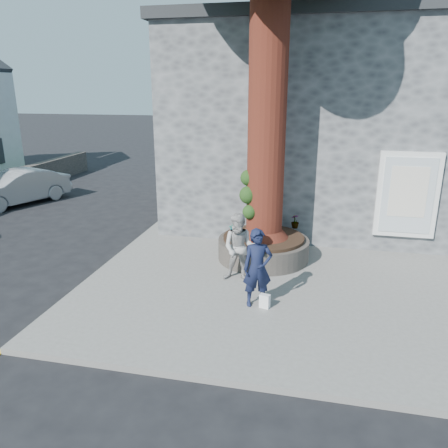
% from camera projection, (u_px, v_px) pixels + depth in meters
% --- Properties ---
extents(ground, '(120.00, 120.00, 0.00)m').
position_uv_depth(ground, '(215.00, 294.00, 9.57)').
color(ground, black).
rests_on(ground, ground).
extents(pavement, '(9.00, 8.00, 0.12)m').
position_uv_depth(pavement, '(287.00, 279.00, 10.17)').
color(pavement, slate).
rests_on(pavement, ground).
extents(yellow_line, '(0.10, 30.00, 0.01)m').
position_uv_depth(yellow_line, '(108.00, 265.00, 11.12)').
color(yellow_line, yellow).
rests_on(yellow_line, ground).
extents(stone_shop, '(10.30, 8.30, 6.30)m').
position_uv_depth(stone_shop, '(335.00, 123.00, 14.81)').
color(stone_shop, '#484A4D').
rests_on(stone_shop, ground).
extents(planter, '(2.30, 2.30, 0.60)m').
position_uv_depth(planter, '(263.00, 247.00, 11.14)').
color(planter, black).
rests_on(planter, pavement).
extents(man, '(0.67, 0.55, 1.60)m').
position_uv_depth(man, '(258.00, 268.00, 8.59)').
color(man, '#121832').
rests_on(man, pavement).
extents(woman, '(0.78, 0.62, 1.57)m').
position_uv_depth(woman, '(239.00, 248.00, 9.71)').
color(woman, '#A8A4A1').
rests_on(woman, pavement).
extents(shopping_bag, '(0.22, 0.17, 0.28)m').
position_uv_depth(shopping_bag, '(265.00, 301.00, 8.67)').
color(shopping_bag, white).
rests_on(shopping_bag, pavement).
extents(car_silver, '(2.75, 4.19, 1.30)m').
position_uv_depth(car_silver, '(17.00, 188.00, 16.70)').
color(car_silver, '#93969A').
rests_on(car_silver, ground).
extents(plant_a, '(0.20, 0.17, 0.33)m').
position_uv_depth(plant_a, '(233.00, 231.00, 10.92)').
color(plant_a, gray).
rests_on(plant_a, planter).
extents(plant_b, '(0.26, 0.26, 0.38)m').
position_uv_depth(plant_b, '(256.00, 240.00, 10.22)').
color(plant_b, gray).
rests_on(plant_b, planter).
extents(plant_c, '(0.29, 0.29, 0.37)m').
position_uv_depth(plant_c, '(295.00, 221.00, 11.64)').
color(plant_c, gray).
rests_on(plant_c, planter).
extents(plant_d, '(0.37, 0.38, 0.32)m').
position_uv_depth(plant_d, '(273.00, 221.00, 11.77)').
color(plant_d, gray).
rests_on(plant_d, planter).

